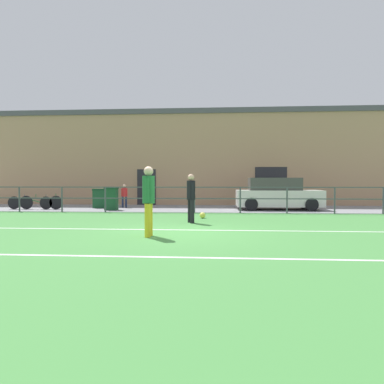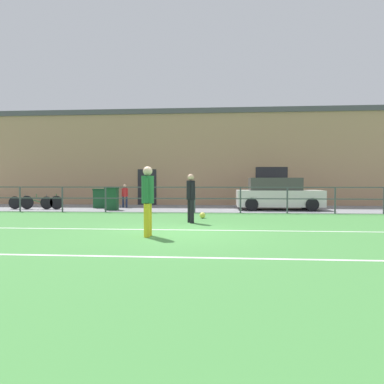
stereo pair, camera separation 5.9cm
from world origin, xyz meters
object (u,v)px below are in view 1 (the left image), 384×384
(player_goalkeeper, at_px, (191,195))
(bicycle_parked_1, at_px, (41,202))
(parked_car_red, at_px, (277,195))
(trash_bin_0, at_px, (111,199))
(bicycle_parked_0, at_px, (30,203))
(player_striker, at_px, (149,197))
(spectator_child, at_px, (124,194))
(soccer_ball_match, at_px, (203,215))
(trash_bin_1, at_px, (100,198))

(player_goalkeeper, height_order, bicycle_parked_1, player_goalkeeper)
(bicycle_parked_1, bearing_deg, parked_car_red, 3.40)
(trash_bin_0, bearing_deg, bicycle_parked_0, 178.51)
(trash_bin_0, bearing_deg, player_striker, -66.77)
(parked_car_red, bearing_deg, spectator_child, 174.22)
(bicycle_parked_1, height_order, trash_bin_0, trash_bin_0)
(player_goalkeeper, xyz_separation_m, trash_bin_0, (-4.20, 4.85, -0.36))
(spectator_child, distance_m, trash_bin_0, 1.59)
(player_striker, bearing_deg, player_goalkeeper, -15.87)
(parked_car_red, distance_m, bicycle_parked_1, 11.52)
(player_goalkeeper, bearing_deg, player_striker, 141.08)
(bicycle_parked_0, relative_size, bicycle_parked_1, 1.05)
(player_striker, height_order, trash_bin_0, player_striker)
(player_goalkeeper, bearing_deg, parked_car_red, -57.15)
(soccer_ball_match, distance_m, spectator_child, 6.57)
(soccer_ball_match, height_order, trash_bin_0, trash_bin_0)
(player_striker, xyz_separation_m, parked_car_red, (4.58, 8.65, -0.24))
(spectator_child, height_order, bicycle_parked_1, spectator_child)
(bicycle_parked_0, bearing_deg, bicycle_parked_1, 0.00)
(parked_car_red, relative_size, bicycle_parked_1, 1.86)
(player_striker, bearing_deg, bicycle_parked_0, 42.74)
(soccer_ball_match, height_order, bicycle_parked_0, bicycle_parked_0)
(player_striker, relative_size, soccer_ball_match, 7.89)
(soccer_ball_match, relative_size, trash_bin_0, 0.21)
(trash_bin_1, bearing_deg, parked_car_red, -3.20)
(player_striker, relative_size, trash_bin_0, 1.63)
(trash_bin_0, relative_size, trash_bin_1, 1.08)
(player_striker, relative_size, bicycle_parked_1, 0.81)
(player_goalkeeper, xyz_separation_m, trash_bin_1, (-5.21, 6.15, -0.40))
(player_goalkeeper, relative_size, parked_car_red, 0.40)
(player_goalkeeper, xyz_separation_m, bicycle_parked_0, (-8.31, 4.96, -0.57))
(player_goalkeeper, relative_size, spectator_child, 1.34)
(parked_car_red, height_order, bicycle_parked_1, parked_car_red)
(spectator_child, bearing_deg, soccer_ball_match, 129.24)
(player_striker, relative_size, bicycle_parked_0, 0.77)
(bicycle_parked_0, bearing_deg, spectator_child, 18.76)
(player_goalkeeper, bearing_deg, bicycle_parked_0, 35.64)
(player_goalkeeper, distance_m, bicycle_parked_1, 9.21)
(soccer_ball_match, distance_m, parked_car_red, 5.42)
(bicycle_parked_0, bearing_deg, trash_bin_1, 20.92)
(bicycle_parked_0, relative_size, trash_bin_1, 2.29)
(player_goalkeeper, bearing_deg, trash_bin_1, 16.76)
(player_striker, relative_size, parked_car_red, 0.43)
(player_goalkeeper, distance_m, trash_bin_0, 6.43)
(parked_car_red, relative_size, trash_bin_0, 3.76)
(bicycle_parked_1, height_order, trash_bin_1, trash_bin_1)
(bicycle_parked_0, relative_size, trash_bin_0, 2.11)
(parked_car_red, bearing_deg, bicycle_parked_1, -176.60)
(player_goalkeeper, bearing_deg, spectator_child, 8.31)
(player_striker, bearing_deg, trash_bin_0, 22.77)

